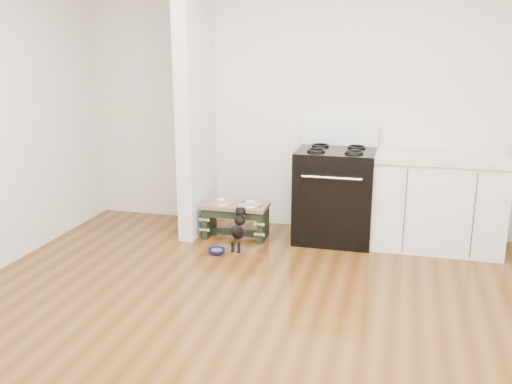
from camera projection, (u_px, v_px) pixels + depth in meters
ground at (257, 340)px, 3.84m from camera, size 5.00×5.00×0.00m
room_shell at (257, 98)px, 3.42m from camera, size 5.00×5.00×5.00m
partition_wall at (196, 102)px, 5.74m from camera, size 0.15×0.80×2.70m
oven_range at (335, 193)px, 5.68m from camera, size 0.76×0.69×1.14m
cabinet_run at (437, 202)px, 5.46m from camera, size 1.24×0.64×0.91m
dog_feeder at (236, 214)px, 5.77m from camera, size 0.65×0.35×0.37m
puppy at (238, 227)px, 5.47m from camera, size 0.11×0.33×0.40m
floor_bowl at (217, 251)px, 5.38m from camera, size 0.18×0.18×0.05m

